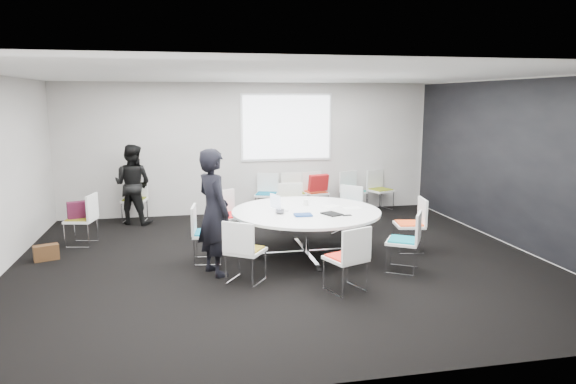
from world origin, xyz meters
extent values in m
cube|color=black|center=(0.00, 0.00, -0.02)|extent=(8.00, 7.00, 0.04)
cube|color=white|center=(0.00, 0.00, 2.82)|extent=(8.00, 7.00, 0.04)
cube|color=#A5A19C|center=(0.00, 3.52, 1.40)|extent=(8.00, 0.04, 2.80)
cube|color=#A5A19C|center=(0.00, -3.52, 1.40)|extent=(8.00, 0.04, 2.80)
cube|color=#A5A19C|center=(4.02, 0.00, 1.40)|extent=(0.04, 7.00, 2.80)
cube|color=black|center=(3.99, 0.00, 1.40)|extent=(0.01, 6.94, 2.74)
cube|color=silver|center=(0.46, 0.23, 0.04)|extent=(0.90, 0.90, 0.08)
cylinder|color=silver|center=(0.46, 0.23, 0.36)|extent=(0.10, 0.10, 0.65)
cylinder|color=white|center=(0.46, 0.23, 0.71)|extent=(2.34, 2.34, 0.04)
cube|color=white|center=(0.80, 3.46, 1.85)|extent=(1.90, 0.03, 1.35)
cube|color=silver|center=(2.15, 0.08, 0.21)|extent=(0.49, 0.49, 0.42)
cube|color=white|center=(2.15, 0.08, 0.44)|extent=(0.51, 0.53, 0.04)
cube|color=#E24817|center=(2.15, 0.08, 0.47)|extent=(0.44, 0.46, 0.03)
cube|color=white|center=(2.35, 0.04, 0.67)|extent=(0.11, 0.46, 0.42)
cube|color=silver|center=(1.47, 1.30, 0.21)|extent=(0.59, 0.59, 0.42)
cube|color=white|center=(1.47, 1.30, 0.44)|extent=(0.64, 0.64, 0.04)
cube|color=#095577|center=(1.47, 1.30, 0.47)|extent=(0.55, 0.55, 0.03)
cube|color=white|center=(1.62, 1.45, 0.67)|extent=(0.35, 0.35, 0.42)
cube|color=silver|center=(0.53, 1.75, 0.21)|extent=(0.47, 0.47, 0.42)
cube|color=white|center=(0.53, 1.75, 0.44)|extent=(0.52, 0.50, 0.04)
cube|color=olive|center=(0.53, 1.75, 0.47)|extent=(0.45, 0.43, 0.03)
cube|color=white|center=(0.56, 1.96, 0.67)|extent=(0.46, 0.10, 0.42)
cube|color=silver|center=(-0.62, 1.28, 0.21)|extent=(0.58, 0.58, 0.42)
cube|color=white|center=(-0.62, 1.28, 0.44)|extent=(0.63, 0.62, 0.04)
cube|color=red|center=(-0.62, 1.28, 0.47)|extent=(0.54, 0.54, 0.03)
cube|color=white|center=(-0.74, 1.46, 0.67)|extent=(0.40, 0.29, 0.42)
cube|color=silver|center=(-1.08, 0.16, 0.21)|extent=(0.47, 0.47, 0.42)
cube|color=white|center=(-1.08, 0.16, 0.44)|extent=(0.50, 0.51, 0.04)
cube|color=#0C6685|center=(-1.08, 0.16, 0.47)|extent=(0.43, 0.45, 0.03)
cube|color=white|center=(-1.29, 0.19, 0.67)|extent=(0.09, 0.46, 0.42)
cube|color=silver|center=(-0.63, -0.82, 0.21)|extent=(0.58, 0.58, 0.42)
cube|color=white|center=(-0.63, -0.82, 0.44)|extent=(0.63, 0.62, 0.04)
cube|color=brown|center=(-0.63, -0.82, 0.47)|extent=(0.54, 0.54, 0.03)
cube|color=white|center=(-0.75, -1.00, 0.67)|extent=(0.40, 0.29, 0.42)
cube|color=silver|center=(0.59, -1.41, 0.21)|extent=(0.54, 0.54, 0.42)
cube|color=white|center=(0.59, -1.41, 0.44)|extent=(0.59, 0.58, 0.04)
cube|color=red|center=(0.59, -1.41, 0.47)|extent=(0.51, 0.50, 0.03)
cube|color=white|center=(0.66, -1.61, 0.67)|extent=(0.44, 0.20, 0.42)
cube|color=silver|center=(1.63, -0.82, 0.21)|extent=(0.58, 0.58, 0.42)
cube|color=white|center=(1.63, -0.82, 0.44)|extent=(0.62, 0.62, 0.04)
cube|color=#08707F|center=(1.63, -0.82, 0.47)|extent=(0.53, 0.54, 0.03)
cube|color=white|center=(1.81, -0.93, 0.67)|extent=(0.27, 0.41, 0.42)
cube|color=silver|center=(0.29, 3.15, 0.21)|extent=(0.53, 0.53, 0.42)
cube|color=white|center=(0.29, 3.15, 0.44)|extent=(0.58, 0.56, 0.04)
cube|color=#096082|center=(0.29, 3.15, 0.47)|extent=(0.50, 0.49, 0.03)
cube|color=white|center=(0.36, 3.35, 0.67)|extent=(0.45, 0.18, 0.42)
cube|color=silver|center=(0.89, 3.15, 0.21)|extent=(0.45, 0.45, 0.42)
cube|color=white|center=(0.89, 3.15, 0.44)|extent=(0.49, 0.47, 0.04)
cube|color=olive|center=(0.89, 3.15, 0.47)|extent=(0.42, 0.41, 0.03)
cube|color=white|center=(0.88, 3.36, 0.67)|extent=(0.46, 0.07, 0.42)
cube|color=silver|center=(1.38, 3.15, 0.21)|extent=(0.50, 0.50, 0.42)
cube|color=white|center=(1.38, 3.15, 0.44)|extent=(0.54, 0.53, 0.04)
cube|color=red|center=(1.38, 3.15, 0.47)|extent=(0.47, 0.45, 0.03)
cube|color=white|center=(1.34, 3.36, 0.67)|extent=(0.46, 0.13, 0.42)
cube|color=silver|center=(2.23, 3.10, 0.21)|extent=(0.54, 0.54, 0.42)
cube|color=white|center=(2.23, 3.10, 0.44)|extent=(0.58, 0.57, 0.04)
cube|color=#087C73|center=(2.23, 3.10, 0.47)|extent=(0.50, 0.49, 0.03)
cube|color=white|center=(2.16, 3.30, 0.67)|extent=(0.45, 0.19, 0.42)
cube|color=silver|center=(2.88, 3.15, 0.21)|extent=(0.54, 0.54, 0.42)
cube|color=white|center=(2.88, 3.15, 0.44)|extent=(0.58, 0.57, 0.04)
cube|color=olive|center=(2.88, 3.15, 0.47)|extent=(0.51, 0.49, 0.03)
cube|color=white|center=(2.81, 3.35, 0.67)|extent=(0.44, 0.19, 0.42)
cube|color=silver|center=(-3.15, 1.53, 0.21)|extent=(0.50, 0.50, 0.42)
cube|color=white|center=(-3.15, 1.53, 0.44)|extent=(0.53, 0.54, 0.04)
cube|color=olive|center=(-3.15, 1.53, 0.47)|extent=(0.46, 0.47, 0.03)
cube|color=white|center=(-2.95, 1.48, 0.67)|extent=(0.13, 0.46, 0.42)
cube|color=silver|center=(-2.42, 3.10, 0.21)|extent=(0.49, 0.49, 0.42)
cube|color=white|center=(-2.42, 3.10, 0.44)|extent=(0.53, 0.52, 0.04)
cube|color=#5D6A17|center=(-2.42, 3.10, 0.47)|extent=(0.46, 0.45, 0.03)
cube|color=white|center=(-2.38, 3.31, 0.67)|extent=(0.46, 0.12, 0.42)
imported|color=black|center=(-1.02, -0.39, 0.90)|extent=(0.66, 0.77, 1.79)
imported|color=black|center=(-2.42, 2.95, 0.79)|extent=(0.95, 0.86, 1.58)
imported|color=#333338|center=(0.07, 0.15, 0.74)|extent=(0.27, 0.35, 0.02)
cube|color=silver|center=(-0.01, 0.37, 0.86)|extent=(0.12, 0.29, 0.22)
cube|color=black|center=(0.77, -0.15, 0.74)|extent=(0.32, 0.36, 0.02)
cube|color=navy|center=(0.32, -0.14, 0.74)|extent=(0.27, 0.21, 0.03)
cube|color=white|center=(0.91, 0.42, 0.73)|extent=(0.36, 0.33, 0.00)
cube|color=white|center=(1.23, 0.23, 0.73)|extent=(0.33, 0.26, 0.00)
cylinder|color=white|center=(0.54, 0.60, 0.78)|extent=(0.08, 0.08, 0.09)
cube|color=black|center=(0.97, -0.26, 0.73)|extent=(0.14, 0.08, 0.01)
cube|color=#481328|center=(-3.15, 1.53, 0.62)|extent=(0.42, 0.26, 0.28)
cube|color=#492D17|center=(-3.55, 0.76, 0.12)|extent=(0.39, 0.28, 0.24)
cube|color=#AF1517|center=(1.38, 2.94, 0.70)|extent=(0.47, 0.27, 0.36)
camera|label=1|loc=(-1.41, -7.46, 2.47)|focal=32.00mm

